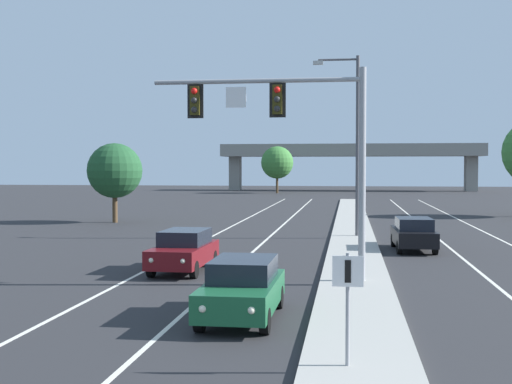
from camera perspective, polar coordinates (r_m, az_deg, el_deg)
The scene contains 13 objects.
median_island at distance 25.80m, azimuth 8.34°, elevation -6.65°, with size 2.40×110.00×0.15m, color #9E9B93.
lane_stripe_oncoming_center at distance 33.04m, azimuth 0.02°, elevation -4.81°, with size 0.14×100.00×0.01m, color silver.
lane_stripe_receding_center at distance 33.11m, azimuth 16.42°, elevation -4.88°, with size 0.14×100.00×0.01m, color silver.
edge_stripe_left at distance 33.65m, azimuth -5.57°, elevation -4.69°, with size 0.14×100.00×0.01m, color silver.
overhead_signal_mast at distance 23.15m, azimuth 3.17°, elevation 5.41°, with size 7.31×0.44×7.20m.
median_sign_post at distance 13.34m, azimuth 7.75°, elevation -8.38°, with size 0.60×0.10×2.20m.
street_lamp_median at distance 38.08m, azimuth 8.22°, elevation 4.82°, with size 2.58×0.28×10.00m.
car_oncoming_green at distance 17.97m, azimuth -1.14°, elevation -8.10°, with size 1.84×4.48×1.58m.
car_oncoming_darkred at distance 26.10m, azimuth -6.09°, elevation -4.89°, with size 1.91×4.51×1.58m.
car_receding_black at distance 33.12m, azimuth 13.14°, elevation -3.43°, with size 1.91×4.50×1.58m.
overpass_bridge at distance 112.08m, azimuth 7.97°, elevation 3.07°, with size 42.40×6.40×7.65m.
tree_far_left_b at distance 100.84m, azimuth 1.79°, elevation 2.50°, with size 4.84×4.84×7.01m.
tree_far_left_c at distance 49.19m, azimuth -11.83°, elevation 1.77°, with size 3.92×3.92×5.68m.
Camera 1 is at (-0.24, -7.49, 4.03)m, focal length 47.43 mm.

